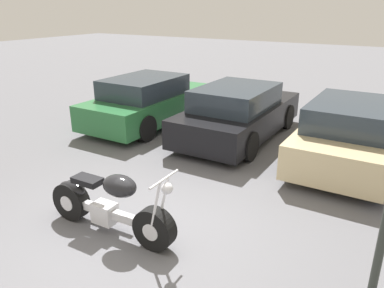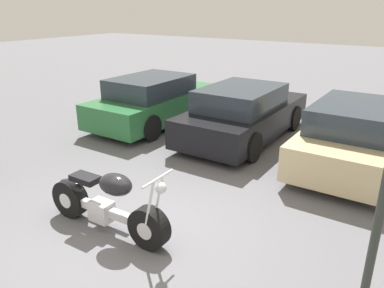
{
  "view_description": "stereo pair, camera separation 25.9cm",
  "coord_description": "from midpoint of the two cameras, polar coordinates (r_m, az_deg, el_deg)",
  "views": [
    {
      "loc": [
        2.99,
        -3.6,
        3.11
      ],
      "look_at": [
        -0.12,
        1.6,
        0.85
      ],
      "focal_mm": 35.0,
      "sensor_mm": 36.0,
      "label": 1
    },
    {
      "loc": [
        3.2,
        -3.46,
        3.11
      ],
      "look_at": [
        -0.12,
        1.6,
        0.85
      ],
      "focal_mm": 35.0,
      "sensor_mm": 36.0,
      "label": 2
    }
  ],
  "objects": [
    {
      "name": "parked_car_champagne",
      "position": [
        8.35,
        24.53,
        1.28
      ],
      "size": [
        1.82,
        4.14,
        1.32
      ],
      "color": "#C6B284",
      "rests_on": "ground_plane"
    },
    {
      "name": "ground_plane",
      "position": [
        5.63,
        -6.75,
        -13.21
      ],
      "size": [
        60.0,
        60.0,
        0.0
      ],
      "primitive_type": "plane",
      "color": "slate"
    },
    {
      "name": "parked_car_black",
      "position": [
        9.21,
        8.67,
        4.6
      ],
      "size": [
        1.82,
        4.14,
        1.32
      ],
      "color": "black",
      "rests_on": "ground_plane"
    },
    {
      "name": "motorcycle",
      "position": [
        5.55,
        -11.72,
        -8.94
      ],
      "size": [
        2.15,
        0.62,
        1.09
      ],
      "color": "black",
      "rests_on": "ground_plane"
    },
    {
      "name": "parked_car_green",
      "position": [
        10.4,
        -4.89,
        6.59
      ],
      "size": [
        1.82,
        4.14,
        1.32
      ],
      "color": "#286B38",
      "rests_on": "ground_plane"
    }
  ]
}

